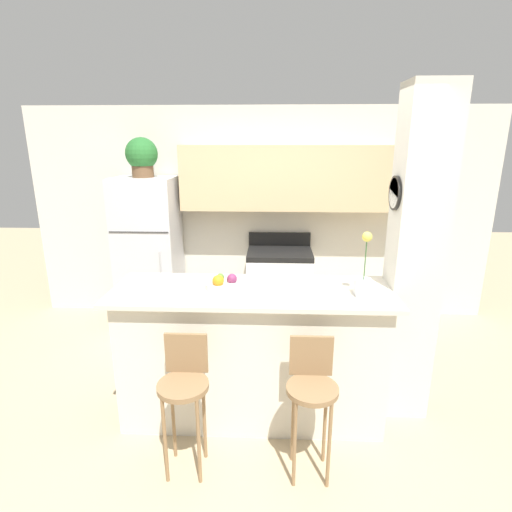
{
  "coord_description": "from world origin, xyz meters",
  "views": [
    {
      "loc": [
        0.15,
        -2.79,
        2.15
      ],
      "look_at": [
        0.0,
        0.71,
        1.14
      ],
      "focal_mm": 28.0,
      "sensor_mm": 36.0,
      "label": 1
    }
  ],
  "objects_px": {
    "trash_bin": "(196,314)",
    "bar_stool_left": "(184,386)",
    "fruit_bowl": "(224,284)",
    "stove_range": "(279,287)",
    "orchid_vase": "(364,279)",
    "refrigerator": "(149,253)",
    "potted_plant_on_fridge": "(142,156)",
    "bar_stool_right": "(312,389)"
  },
  "relations": [
    {
      "from": "bar_stool_right",
      "to": "trash_bin",
      "type": "height_order",
      "value": "bar_stool_right"
    },
    {
      "from": "potted_plant_on_fridge",
      "to": "orchid_vase",
      "type": "bearing_deg",
      "value": -40.21
    },
    {
      "from": "stove_range",
      "to": "potted_plant_on_fridge",
      "type": "xyz_separation_m",
      "value": [
        -1.55,
        -0.03,
        1.53
      ]
    },
    {
      "from": "orchid_vase",
      "to": "trash_bin",
      "type": "height_order",
      "value": "orchid_vase"
    },
    {
      "from": "potted_plant_on_fridge",
      "to": "fruit_bowl",
      "type": "distance_m",
      "value": 2.2
    },
    {
      "from": "refrigerator",
      "to": "trash_bin",
      "type": "bearing_deg",
      "value": -20.07
    },
    {
      "from": "bar_stool_right",
      "to": "bar_stool_left",
      "type": "bearing_deg",
      "value": 180.0
    },
    {
      "from": "potted_plant_on_fridge",
      "to": "fruit_bowl",
      "type": "relative_size",
      "value": 1.57
    },
    {
      "from": "bar_stool_right",
      "to": "fruit_bowl",
      "type": "height_order",
      "value": "fruit_bowl"
    },
    {
      "from": "potted_plant_on_fridge",
      "to": "orchid_vase",
      "type": "relative_size",
      "value": 0.93
    },
    {
      "from": "trash_bin",
      "to": "stove_range",
      "type": "bearing_deg",
      "value": 13.34
    },
    {
      "from": "orchid_vase",
      "to": "fruit_bowl",
      "type": "xyz_separation_m",
      "value": [
        -1.01,
        0.09,
        -0.09
      ]
    },
    {
      "from": "bar_stool_left",
      "to": "fruit_bowl",
      "type": "relative_size",
      "value": 3.41
    },
    {
      "from": "stove_range",
      "to": "potted_plant_on_fridge",
      "type": "bearing_deg",
      "value": -179.02
    },
    {
      "from": "bar_stool_left",
      "to": "trash_bin",
      "type": "distance_m",
      "value": 2.13
    },
    {
      "from": "potted_plant_on_fridge",
      "to": "trash_bin",
      "type": "xyz_separation_m",
      "value": [
        0.56,
        -0.21,
        -1.8
      ]
    },
    {
      "from": "orchid_vase",
      "to": "fruit_bowl",
      "type": "relative_size",
      "value": 1.69
    },
    {
      "from": "trash_bin",
      "to": "bar_stool_left",
      "type": "bearing_deg",
      "value": -80.75
    },
    {
      "from": "bar_stool_left",
      "to": "fruit_bowl",
      "type": "xyz_separation_m",
      "value": [
        0.2,
        0.57,
        0.5
      ]
    },
    {
      "from": "stove_range",
      "to": "bar_stool_left",
      "type": "bearing_deg",
      "value": -105.8
    },
    {
      "from": "bar_stool_right",
      "to": "trash_bin",
      "type": "relative_size",
      "value": 2.48
    },
    {
      "from": "refrigerator",
      "to": "fruit_bowl",
      "type": "height_order",
      "value": "refrigerator"
    },
    {
      "from": "refrigerator",
      "to": "trash_bin",
      "type": "height_order",
      "value": "refrigerator"
    },
    {
      "from": "fruit_bowl",
      "to": "stove_range",
      "type": "bearing_deg",
      "value": 75.42
    },
    {
      "from": "orchid_vase",
      "to": "stove_range",
      "type": "bearing_deg",
      "value": 107.35
    },
    {
      "from": "fruit_bowl",
      "to": "orchid_vase",
      "type": "bearing_deg",
      "value": -5.2
    },
    {
      "from": "stove_range",
      "to": "bar_stool_left",
      "type": "relative_size",
      "value": 1.14
    },
    {
      "from": "refrigerator",
      "to": "orchid_vase",
      "type": "distance_m",
      "value": 2.79
    },
    {
      "from": "refrigerator",
      "to": "potted_plant_on_fridge",
      "type": "relative_size",
      "value": 4.05
    },
    {
      "from": "trash_bin",
      "to": "orchid_vase",
      "type": "bearing_deg",
      "value": -45.58
    },
    {
      "from": "bar_stool_right",
      "to": "orchid_vase",
      "type": "height_order",
      "value": "orchid_vase"
    },
    {
      "from": "bar_stool_right",
      "to": "orchid_vase",
      "type": "xyz_separation_m",
      "value": [
        0.39,
        0.47,
        0.59
      ]
    },
    {
      "from": "stove_range",
      "to": "fruit_bowl",
      "type": "relative_size",
      "value": 3.87
    },
    {
      "from": "refrigerator",
      "to": "stove_range",
      "type": "distance_m",
      "value": 1.6
    },
    {
      "from": "potted_plant_on_fridge",
      "to": "orchid_vase",
      "type": "distance_m",
      "value": 2.88
    },
    {
      "from": "stove_range",
      "to": "potted_plant_on_fridge",
      "type": "distance_m",
      "value": 2.18
    },
    {
      "from": "fruit_bowl",
      "to": "refrigerator",
      "type": "bearing_deg",
      "value": 122.98
    },
    {
      "from": "refrigerator",
      "to": "potted_plant_on_fridge",
      "type": "height_order",
      "value": "potted_plant_on_fridge"
    },
    {
      "from": "fruit_bowl",
      "to": "bar_stool_right",
      "type": "bearing_deg",
      "value": -42.25
    },
    {
      "from": "stove_range",
      "to": "orchid_vase",
      "type": "distance_m",
      "value": 2.04
    },
    {
      "from": "bar_stool_left",
      "to": "fruit_bowl",
      "type": "height_order",
      "value": "fruit_bowl"
    },
    {
      "from": "bar_stool_right",
      "to": "potted_plant_on_fridge",
      "type": "distance_m",
      "value": 3.16
    }
  ]
}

